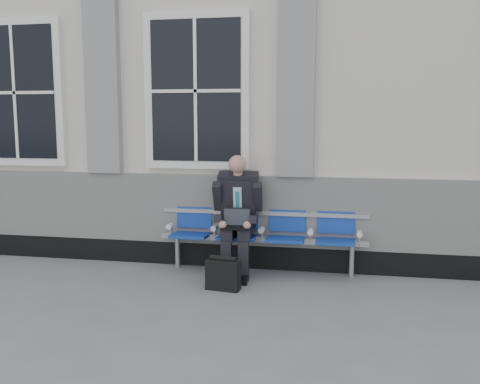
# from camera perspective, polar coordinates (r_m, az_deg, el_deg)

# --- Properties ---
(ground) EXTENTS (70.00, 70.00, 0.00)m
(ground) POSITION_cam_1_polar(r_m,az_deg,el_deg) (5.90, -11.60, -11.26)
(ground) COLOR slate
(ground) RESTS_ON ground
(station_building) EXTENTS (14.40, 4.40, 4.49)m
(station_building) POSITION_cam_1_polar(r_m,az_deg,el_deg) (8.88, -3.45, 9.90)
(station_building) COLOR beige
(station_building) RESTS_ON ground
(bench) EXTENTS (2.60, 0.47, 0.91)m
(bench) POSITION_cam_1_polar(r_m,az_deg,el_deg) (6.67, 2.40, -3.91)
(bench) COLOR #9EA0A3
(bench) RESTS_ON ground
(businessman) EXTENTS (0.62, 0.83, 1.47)m
(businessman) POSITION_cam_1_polar(r_m,az_deg,el_deg) (6.54, -0.27, -2.02)
(businessman) COLOR black
(businessman) RESTS_ON ground
(briefcase) EXTENTS (0.40, 0.21, 0.39)m
(briefcase) POSITION_cam_1_polar(r_m,az_deg,el_deg) (6.07, -1.81, -8.75)
(briefcase) COLOR black
(briefcase) RESTS_ON ground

